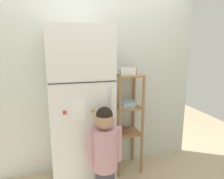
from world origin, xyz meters
name	(u,v)px	position (x,y,z in m)	size (l,w,h in m)	color
ground_plane	(105,179)	(0.00, 0.00, 0.00)	(6.00, 6.00, 0.00)	tan
kitchen_wall_back	(98,83)	(0.00, 0.36, 1.17)	(2.69, 0.03, 2.34)	silver
refrigerator	(80,111)	(-0.28, 0.02, 0.92)	(0.66, 0.66, 1.84)	white
child_standing	(105,148)	(-0.11, -0.42, 0.65)	(0.35, 0.26, 1.08)	#463F4C
pantry_shelf_unit	(127,115)	(0.34, 0.16, 0.76)	(0.34, 0.34, 1.29)	#9E7247
fruit_bin	(127,72)	(0.33, 0.16, 1.33)	(0.21, 0.17, 0.09)	white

